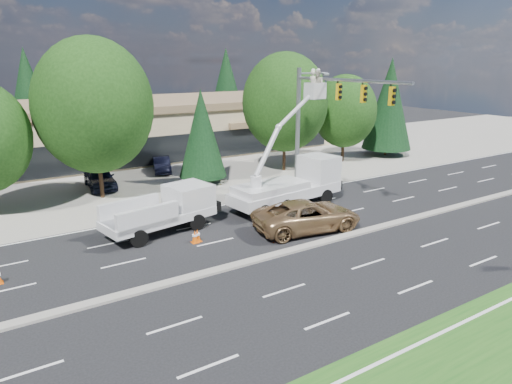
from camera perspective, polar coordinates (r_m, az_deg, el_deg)
ground at (r=22.38m, az=-1.27°, el=-8.93°), size 140.00×140.00×0.00m
concrete_apron at (r=39.97m, az=-16.22°, el=1.75°), size 140.00×22.00×0.01m
road_median at (r=22.36m, az=-1.27°, el=-8.79°), size 120.00×0.55×0.12m
strip_mall at (r=48.97m, az=-19.83°, el=7.36°), size 50.40×15.40×5.50m
tree_front_d at (r=33.38m, az=-19.61°, el=10.10°), size 8.01×8.01×11.12m
tree_front_e at (r=36.30m, az=-6.79°, el=7.29°), size 3.77×3.77×7.43m
tree_front_f at (r=40.13m, az=3.65°, el=11.11°), size 7.39×7.39×10.26m
tree_front_g at (r=44.68m, az=11.04°, el=9.88°), size 5.98×5.98×8.30m
tree_front_h at (r=48.92m, az=16.31°, el=10.52°), size 4.97×4.97×9.80m
tree_back_b at (r=59.86m, az=-26.56°, el=11.03°), size 5.58×5.58×11.00m
tree_back_c at (r=63.03m, az=-13.49°, el=11.02°), size 4.13×4.13×8.14m
tree_back_d at (r=67.76m, az=-3.72°, el=13.16°), size 5.71×5.71×11.26m
signal_mast at (r=32.05m, az=7.71°, el=9.84°), size 2.76×10.16×9.00m
utility_pickup at (r=26.68m, az=-11.11°, el=-2.69°), size 6.74×3.50×2.46m
bucket_truck at (r=30.71m, az=4.84°, el=1.77°), size 8.40×3.39×8.98m
traffic_cone_b at (r=24.91m, az=-7.65°, el=-5.55°), size 0.40×0.40×0.70m
traffic_cone_c at (r=25.06m, az=-7.34°, el=-5.41°), size 0.40×0.40×0.70m
traffic_cone_d at (r=29.53m, az=8.95°, el=-2.11°), size 0.40×0.40×0.70m
minivan at (r=26.48m, az=6.43°, el=-2.94°), size 6.71×3.91×1.76m
parked_car_west at (r=37.07m, az=-18.94°, el=1.73°), size 2.28×4.98×1.66m
parked_car_east at (r=41.08m, az=-11.71°, el=3.38°), size 2.52×4.27×1.33m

